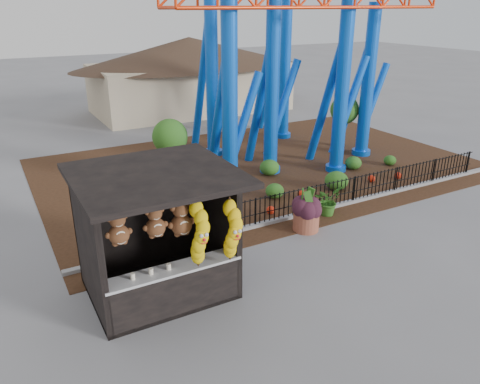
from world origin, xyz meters
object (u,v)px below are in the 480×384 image
roller_coaster (284,6)px  potted_plant (328,201)px  terracotta_planter (306,220)px  prize_booth (161,239)px

roller_coaster → potted_plant: (-1.73, -5.53, -5.95)m
terracotta_planter → prize_booth: bearing=-166.6°
potted_plant → roller_coaster: bearing=51.4°
roller_coaster → prize_booth: bearing=-137.8°
prize_booth → potted_plant: bearing=15.8°
roller_coaster → terracotta_planter: 9.18m
prize_booth → roller_coaster: 11.97m
roller_coaster → potted_plant: 8.30m
roller_coaster → potted_plant: bearing=-107.4°
prize_booth → terracotta_planter: 5.33m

